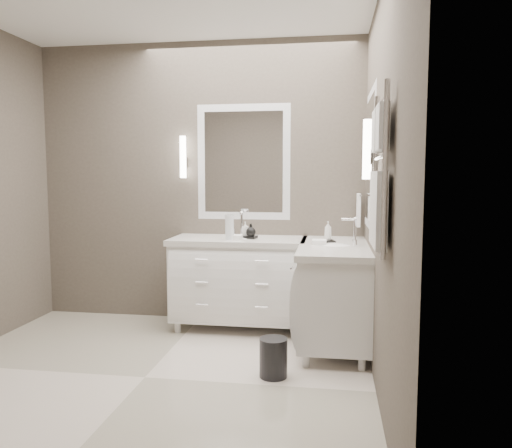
# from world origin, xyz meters

# --- Properties ---
(floor) EXTENTS (3.20, 3.00, 0.01)m
(floor) POSITION_xyz_m (0.00, 0.00, -0.01)
(floor) COLOR silver
(floor) RESTS_ON ground
(wall_back) EXTENTS (3.20, 0.01, 2.70)m
(wall_back) POSITION_xyz_m (0.00, 1.50, 1.35)
(wall_back) COLOR #4F473F
(wall_back) RESTS_ON floor
(wall_right) EXTENTS (0.01, 3.00, 2.70)m
(wall_right) POSITION_xyz_m (1.60, 0.00, 1.35)
(wall_right) COLOR #4F473F
(wall_right) RESTS_ON floor
(vanity_back) EXTENTS (1.24, 0.59, 0.97)m
(vanity_back) POSITION_xyz_m (0.45, 1.23, 0.49)
(vanity_back) COLOR white
(vanity_back) RESTS_ON floor
(vanity_right) EXTENTS (0.59, 1.24, 0.97)m
(vanity_right) POSITION_xyz_m (1.33, 0.90, 0.49)
(vanity_right) COLOR white
(vanity_right) RESTS_ON floor
(mirror_back) EXTENTS (0.90, 0.02, 1.10)m
(mirror_back) POSITION_xyz_m (0.45, 1.49, 1.55)
(mirror_back) COLOR white
(mirror_back) RESTS_ON wall_back
(mirror_right) EXTENTS (0.02, 0.90, 1.10)m
(mirror_right) POSITION_xyz_m (1.59, 0.80, 1.55)
(mirror_right) COLOR white
(mirror_right) RESTS_ON wall_right
(sconce_back) EXTENTS (0.06, 0.06, 0.40)m
(sconce_back) POSITION_xyz_m (-0.13, 1.43, 1.59)
(sconce_back) COLOR white
(sconce_back) RESTS_ON wall_back
(sconce_right) EXTENTS (0.06, 0.06, 0.40)m
(sconce_right) POSITION_xyz_m (1.53, 0.22, 1.59)
(sconce_right) COLOR white
(sconce_right) RESTS_ON wall_right
(towel_bar_corner) EXTENTS (0.03, 0.22, 0.30)m
(towel_bar_corner) POSITION_xyz_m (1.54, 1.36, 1.12)
(towel_bar_corner) COLOR white
(towel_bar_corner) RESTS_ON wall_right
(towel_ladder) EXTENTS (0.06, 0.58, 0.90)m
(towel_ladder) POSITION_xyz_m (1.55, -0.40, 1.39)
(towel_ladder) COLOR white
(towel_ladder) RESTS_ON wall_right
(waste_bin) EXTENTS (0.25, 0.25, 0.28)m
(waste_bin) POSITION_xyz_m (0.90, 0.15, 0.14)
(waste_bin) COLOR black
(waste_bin) RESTS_ON floor
(amenity_tray_back) EXTENTS (0.17, 0.14, 0.02)m
(amenity_tray_back) POSITION_xyz_m (0.54, 1.22, 0.86)
(amenity_tray_back) COLOR black
(amenity_tray_back) RESTS_ON vanity_back
(amenity_tray_right) EXTENTS (0.14, 0.16, 0.02)m
(amenity_tray_right) POSITION_xyz_m (1.27, 1.03, 0.86)
(amenity_tray_right) COLOR black
(amenity_tray_right) RESTS_ON vanity_right
(water_bottle) EXTENTS (0.08, 0.08, 0.22)m
(water_bottle) POSITION_xyz_m (0.39, 1.09, 0.96)
(water_bottle) COLOR silver
(water_bottle) RESTS_ON vanity_back
(soap_bottle_a) EXTENTS (0.07, 0.07, 0.13)m
(soap_bottle_a) POSITION_xyz_m (0.51, 1.24, 0.94)
(soap_bottle_a) COLOR white
(soap_bottle_a) RESTS_ON amenity_tray_back
(soap_bottle_b) EXTENTS (0.11, 0.11, 0.12)m
(soap_bottle_b) POSITION_xyz_m (0.57, 1.19, 0.93)
(soap_bottle_b) COLOR black
(soap_bottle_b) RESTS_ON amenity_tray_back
(soap_bottle_c) EXTENTS (0.08, 0.08, 0.16)m
(soap_bottle_c) POSITION_xyz_m (1.27, 1.03, 0.95)
(soap_bottle_c) COLOR white
(soap_bottle_c) RESTS_ON amenity_tray_right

